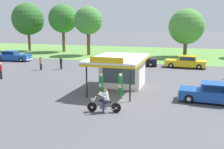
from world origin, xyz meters
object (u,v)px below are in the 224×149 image
(parked_car_second_row_spare, at_px, (186,62))
(bystander_admiring_sedan, at_px, (61,63))
(parked_car_back_row_centre, at_px, (13,56))
(bystander_leaning_by_kiosk, at_px, (41,63))
(motorcycle_with_rider, at_px, (105,103))
(featured_classic_sedan, at_px, (213,94))
(gas_pump_offside, at_px, (121,87))
(bystander_standing_back_lot, at_px, (1,70))
(gas_pump_nearside, at_px, (101,86))
(parked_car_back_row_far_left, at_px, (139,60))

(parked_car_second_row_spare, relative_size, bystander_admiring_sedan, 3.44)
(parked_car_back_row_centre, bearing_deg, bystander_leaning_by_kiosk, -33.84)
(motorcycle_with_rider, height_order, featured_classic_sedan, motorcycle_with_rider)
(gas_pump_offside, xyz_separation_m, bystander_standing_back_lot, (-13.59, 2.90, 0.03))
(motorcycle_with_rider, relative_size, bystander_leaning_by_kiosk, 1.40)
(featured_classic_sedan, height_order, bystander_admiring_sedan, bystander_admiring_sedan)
(featured_classic_sedan, relative_size, parked_car_back_row_centre, 0.91)
(gas_pump_offside, relative_size, bystander_standing_back_lot, 1.13)
(gas_pump_nearside, distance_m, parked_car_back_row_far_left, 15.45)
(gas_pump_nearside, distance_m, bystander_admiring_sedan, 13.12)
(motorcycle_with_rider, distance_m, bystander_admiring_sedan, 16.77)
(motorcycle_with_rider, distance_m, bystander_standing_back_lot, 14.91)
(featured_classic_sedan, bearing_deg, gas_pump_nearside, -175.06)
(featured_classic_sedan, bearing_deg, parked_car_back_row_far_left, 119.65)
(motorcycle_with_rider, xyz_separation_m, featured_classic_sedan, (6.99, 4.25, 0.03))
(motorcycle_with_rider, distance_m, parked_car_back_row_far_left, 19.03)
(gas_pump_offside, relative_size, bystander_admiring_sedan, 1.25)
(motorcycle_with_rider, distance_m, parked_car_back_row_centre, 27.13)
(motorcycle_with_rider, bearing_deg, bystander_leaning_by_kiosk, 135.26)
(gas_pump_offside, bearing_deg, parked_car_back_row_centre, 145.53)
(bystander_leaning_by_kiosk, bearing_deg, bystander_admiring_sedan, 27.51)
(gas_pump_offside, xyz_separation_m, parked_car_back_row_far_left, (-1.53, 15.45, -0.17))
(motorcycle_with_rider, relative_size, bystander_standing_back_lot, 1.29)
(featured_classic_sedan, xyz_separation_m, bystander_admiring_sedan, (-17.14, 9.10, 0.13))
(bystander_leaning_by_kiosk, bearing_deg, bystander_standing_back_lot, -100.96)
(motorcycle_with_rider, bearing_deg, gas_pump_offside, 87.66)
(featured_classic_sedan, xyz_separation_m, parked_car_second_row_spare, (-2.24, 14.83, 0.02))
(parked_car_back_row_far_left, xyz_separation_m, parked_car_second_row_spare, (6.15, 0.11, -0.01))
(bystander_admiring_sedan, bearing_deg, parked_car_second_row_spare, 21.04)
(parked_car_back_row_centre, xyz_separation_m, bystander_leaning_by_kiosk, (8.21, -5.51, 0.14))
(bystander_leaning_by_kiosk, bearing_deg, gas_pump_offside, -34.87)
(parked_car_back_row_far_left, bearing_deg, parked_car_back_row_centre, -176.25)
(gas_pump_offside, distance_m, bystander_admiring_sedan, 14.23)
(parked_car_back_row_centre, height_order, bystander_admiring_sedan, bystander_admiring_sedan)
(gas_pump_nearside, distance_m, parked_car_second_row_spare, 16.76)
(featured_classic_sedan, bearing_deg, bystander_leaning_by_kiosk, 157.60)
(motorcycle_with_rider, xyz_separation_m, bystander_admiring_sedan, (-10.15, 13.35, 0.16))
(gas_pump_nearside, height_order, motorcycle_with_rider, gas_pump_nearside)
(parked_car_back_row_centre, bearing_deg, parked_car_back_row_far_left, 3.75)
(bystander_leaning_by_kiosk, bearing_deg, motorcycle_with_rider, -44.74)
(gas_pump_nearside, height_order, gas_pump_offside, gas_pump_offside)
(featured_classic_sedan, xyz_separation_m, bystander_standing_back_lot, (-20.44, 2.17, 0.23))
(bystander_standing_back_lot, bearing_deg, featured_classic_sedan, -6.06)
(bystander_standing_back_lot, bearing_deg, parked_car_second_row_spare, 34.82)
(gas_pump_nearside, distance_m, featured_classic_sedan, 8.49)
(gas_pump_nearside, relative_size, gas_pump_offside, 0.96)
(parked_car_back_row_far_left, relative_size, parked_car_back_row_centre, 0.97)
(parked_car_back_row_far_left, xyz_separation_m, bystander_admiring_sedan, (-8.76, -5.63, 0.10))
(featured_classic_sedan, distance_m, bystander_standing_back_lot, 20.56)
(gas_pump_offside, bearing_deg, gas_pump_nearside, -180.00)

